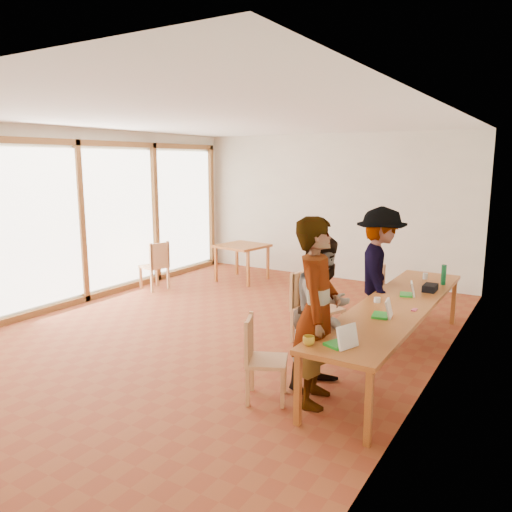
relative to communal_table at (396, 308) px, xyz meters
The scene contains 24 objects.
ground 2.60m from the communal_table, behind, with size 8.00×8.00×0.00m, color brown.
wall_back 4.70m from the communal_table, 122.68° to the left, with size 6.00×0.10×3.00m, color beige.
wall_right 0.95m from the communal_table, 11.63° to the right, with size 0.10×8.00×3.00m, color beige.
window_wall 5.52m from the communal_table, behind, with size 0.10×8.00×3.00m, color white.
ceiling 3.41m from the communal_table, behind, with size 6.00×8.00×0.04m, color white.
communal_table is the anchor object (origin of this frame).
side_table 4.76m from the communal_table, 145.97° to the left, with size 0.90×0.90×0.75m.
chair_near 1.93m from the communal_table, 119.02° to the right, with size 0.54×0.54×0.47m.
chair_mid 1.30m from the communal_table, behind, with size 0.46×0.46×0.51m.
chair_far 1.18m from the communal_table, 166.89° to the left, with size 0.58×0.58×0.51m.
chair_empty 1.86m from the communal_table, 111.81° to the left, with size 0.45×0.45×0.44m.
chair_spare 5.04m from the communal_table, 166.83° to the left, with size 0.52×0.52×0.50m.
person_near 1.50m from the communal_table, 105.66° to the right, with size 0.70×0.46×1.92m, color gray.
person_mid 1.17m from the communal_table, 114.82° to the right, with size 0.82×0.64×1.68m, color gray.
person_far 1.05m from the communal_table, 118.87° to the left, with size 1.18×0.68×1.83m, color gray.
laptop_near 1.67m from the communal_table, 90.53° to the right, with size 0.30×0.32×0.22m.
laptop_mid 0.59m from the communal_table, 86.28° to the right, with size 0.24×0.27×0.20m.
laptop_far 0.47m from the communal_table, 85.14° to the left, with size 0.24×0.25×0.18m.
yellow_mug 1.83m from the communal_table, 99.55° to the right, with size 0.11×0.11×0.09m, color gold.
green_bottle 1.33m from the communal_table, 77.43° to the left, with size 0.07×0.07×0.28m, color #126A38.
clear_glass 1.50m from the communal_table, 90.17° to the left, with size 0.07×0.07×0.09m, color silver.
condiment_cup 0.24m from the communal_table, 165.67° to the right, with size 0.08×0.08×0.06m, color white.
pink_phone 0.31m from the communal_table, 32.64° to the right, with size 0.05×0.10×0.01m, color #D2416B.
black_pouch 0.86m from the communal_table, 75.54° to the left, with size 0.16×0.26×0.09m, color black.
Camera 1 is at (4.08, -5.72, 2.44)m, focal length 35.00 mm.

